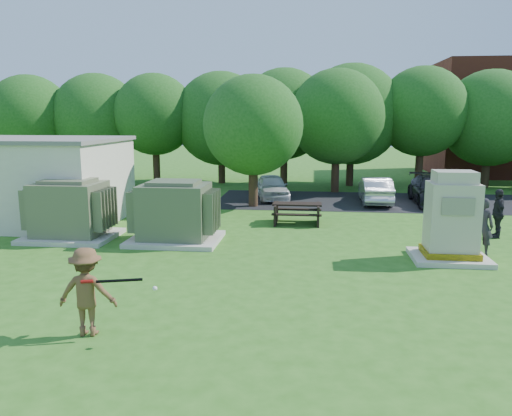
# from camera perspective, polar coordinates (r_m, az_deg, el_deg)

# --- Properties ---
(ground) EXTENTS (120.00, 120.00, 0.00)m
(ground) POSITION_cam_1_polar(r_m,az_deg,el_deg) (12.36, -2.16, -9.30)
(ground) COLOR #2D6619
(ground) RESTS_ON ground
(parking_strip) EXTENTS (20.00, 6.00, 0.01)m
(parking_strip) POSITION_cam_1_polar(r_m,az_deg,el_deg) (25.87, 18.13, 0.63)
(parking_strip) COLOR #232326
(parking_strip) RESTS_ON ground
(transformer_left) EXTENTS (3.00, 2.40, 2.07)m
(transformer_left) POSITION_cam_1_polar(r_m,az_deg,el_deg) (18.30, -20.47, -0.31)
(transformer_left) COLOR beige
(transformer_left) RESTS_ON ground
(transformer_right) EXTENTS (3.00, 2.40, 2.07)m
(transformer_right) POSITION_cam_1_polar(r_m,az_deg,el_deg) (16.94, -9.25, -0.60)
(transformer_right) COLOR beige
(transformer_right) RESTS_ON ground
(generator_cabinet) EXTENTS (2.16, 1.77, 2.64)m
(generator_cabinet) POSITION_cam_1_polar(r_m,az_deg,el_deg) (15.57, 21.44, -1.47)
(generator_cabinet) COLOR beige
(generator_cabinet) RESTS_ON ground
(picnic_table) EXTENTS (1.91, 1.43, 0.82)m
(picnic_table) POSITION_cam_1_polar(r_m,az_deg,el_deg) (19.69, 4.72, -0.33)
(picnic_table) COLOR black
(picnic_table) RESTS_ON ground
(batter) EXTENTS (1.17, 0.73, 1.73)m
(batter) POSITION_cam_1_polar(r_m,az_deg,el_deg) (10.20, -18.76, -9.04)
(batter) COLOR brown
(batter) RESTS_ON ground
(person_by_generator) EXTENTS (0.75, 0.62, 1.77)m
(person_by_generator) POSITION_cam_1_polar(r_m,az_deg,el_deg) (16.63, 24.43, -1.92)
(person_by_generator) COLOR black
(person_by_generator) RESTS_ON ground
(person_walking_right) EXTENTS (0.49, 1.03, 1.71)m
(person_walking_right) POSITION_cam_1_polar(r_m,az_deg,el_deg) (19.21, 25.90, -0.57)
(person_walking_right) COLOR black
(person_walking_right) RESTS_ON ground
(car_white) EXTENTS (2.23, 3.91, 1.25)m
(car_white) POSITION_cam_1_polar(r_m,az_deg,el_deg) (25.54, 1.82, 2.44)
(car_white) COLOR silver
(car_white) RESTS_ON ground
(car_silver_a) EXTENTS (1.37, 3.88, 1.28)m
(car_silver_a) POSITION_cam_1_polar(r_m,az_deg,el_deg) (24.95, 13.47, 1.99)
(car_silver_a) COLOR #B5B4BA
(car_silver_a) RESTS_ON ground
(car_dark) EXTENTS (2.01, 4.73, 1.36)m
(car_dark) POSITION_cam_1_polar(r_m,az_deg,el_deg) (25.44, 19.63, 1.92)
(car_dark) COLOR black
(car_dark) RESTS_ON ground
(batting_equipment) EXTENTS (1.47, 0.33, 0.15)m
(batting_equipment) POSITION_cam_1_polar(r_m,az_deg,el_deg) (9.75, -15.44, -8.17)
(batting_equipment) COLOR black
(batting_equipment) RESTS_ON ground
(tree_row) EXTENTS (41.30, 13.30, 7.30)m
(tree_row) POSITION_cam_1_polar(r_m,az_deg,el_deg) (30.00, 6.63, 10.31)
(tree_row) COLOR #47301E
(tree_row) RESTS_ON ground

